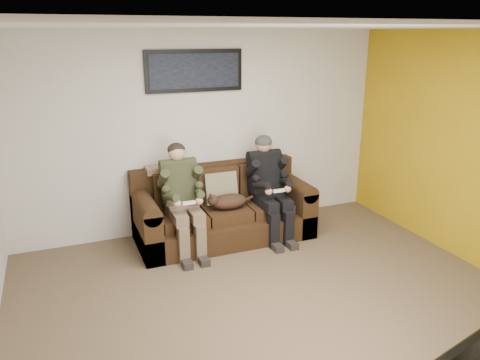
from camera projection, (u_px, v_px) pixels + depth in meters
name	position (u px, v px, depth m)	size (l,w,h in m)	color
floor	(278.00, 309.00, 4.52)	(5.00, 5.00, 0.00)	brown
ceiling	(286.00, 27.00, 3.74)	(5.00, 5.00, 0.00)	silver
wall_back	(204.00, 133.00, 6.12)	(5.00, 5.00, 0.00)	beige
sofa	(222.00, 211.00, 6.07)	(2.22, 0.96, 0.91)	black
throw_pillow	(221.00, 188.00, 6.01)	(0.42, 0.12, 0.40)	#7E7153
throw_blanket	(164.00, 169.00, 5.90)	(0.45, 0.22, 0.08)	tan
person_left	(182.00, 192.00, 5.58)	(0.51, 0.87, 1.30)	brown
person_right	(268.00, 181.00, 5.99)	(0.51, 0.86, 1.31)	black
cat	(228.00, 201.00, 5.83)	(0.66, 0.26, 0.24)	#412819
framed_poster	(195.00, 71.00, 5.81)	(1.25, 0.05, 0.52)	black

